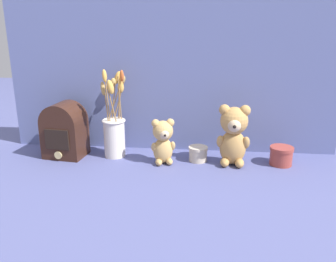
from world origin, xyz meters
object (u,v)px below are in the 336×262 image
at_px(teddy_bear_large, 233,134).
at_px(flower_vase, 114,129).
at_px(teddy_bear_medium, 163,140).
at_px(decorative_tin_short, 281,156).
at_px(vintage_radio, 64,130).
at_px(decorative_tin_tall, 198,154).

height_order(teddy_bear_large, flower_vase, flower_vase).
height_order(teddy_bear_large, teddy_bear_medium, teddy_bear_large).
xyz_separation_m(flower_vase, decorative_tin_short, (0.66, -0.03, -0.08)).
relative_size(flower_vase, vintage_radio, 1.61).
bearing_deg(teddy_bear_medium, teddy_bear_large, 3.05).
bearing_deg(teddy_bear_large, vintage_radio, 177.96).
distance_m(vintage_radio, decorative_tin_short, 0.86).
bearing_deg(flower_vase, decorative_tin_short, -2.49).
xyz_separation_m(flower_vase, vintage_radio, (-0.20, -0.02, -0.00)).
bearing_deg(vintage_radio, teddy_bear_medium, -5.37).
relative_size(teddy_bear_medium, decorative_tin_tall, 2.34).
bearing_deg(flower_vase, vintage_radio, -174.30).
bearing_deg(teddy_bear_large, teddy_bear_medium, -176.95).
bearing_deg(decorative_tin_tall, teddy_bear_large, -9.74).
bearing_deg(decorative_tin_tall, teddy_bear_medium, -164.74).
relative_size(flower_vase, decorative_tin_tall, 4.73).
xyz_separation_m(teddy_bear_medium, flower_vase, (-0.20, 0.06, 0.02)).
bearing_deg(flower_vase, teddy_bear_medium, -15.91).
relative_size(teddy_bear_large, decorative_tin_short, 2.63).
xyz_separation_m(teddy_bear_medium, vintage_radio, (-0.41, 0.04, 0.02)).
bearing_deg(teddy_bear_medium, decorative_tin_tall, 15.26).
bearing_deg(decorative_tin_short, teddy_bear_large, -175.32).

